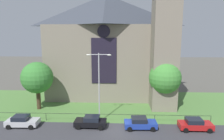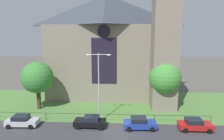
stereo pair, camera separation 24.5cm
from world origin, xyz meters
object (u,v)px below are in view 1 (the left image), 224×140
(tree_left_near, at_px, (37,78))
(parked_car_black, at_px, (91,122))
(church_building, at_px, (110,45))
(tree_right_near, at_px, (165,78))
(streetlamp_near, at_px, (99,80))
(parked_car_red, at_px, (195,124))
(parked_car_silver, at_px, (22,121))
(parked_car_blue, at_px, (140,123))

(tree_left_near, bearing_deg, parked_car_black, -33.16)
(church_building, bearing_deg, tree_right_near, -42.55)
(church_building, relative_size, streetlamp_near, 2.66)
(tree_left_near, height_order, streetlamp_near, streetlamp_near)
(tree_left_near, xyz_separation_m, tree_right_near, (20.66, 0.26, 0.08))
(tree_left_near, relative_size, parked_car_red, 1.88)
(parked_car_silver, bearing_deg, tree_left_near, 91.99)
(tree_right_near, distance_m, parked_car_silver, 21.86)
(church_building, xyz_separation_m, streetlamp_near, (-0.81, -13.39, -4.20))
(parked_car_black, relative_size, parked_car_blue, 1.00)
(tree_left_near, distance_m, parked_car_blue, 17.99)
(tree_right_near, distance_m, parked_car_red, 8.61)
(tree_right_near, relative_size, parked_car_black, 1.88)
(tree_left_near, xyz_separation_m, parked_car_blue, (16.16, -6.47, -4.55))
(tree_right_near, distance_m, parked_car_black, 13.64)
(church_building, height_order, streetlamp_near, church_building)
(streetlamp_near, relative_size, parked_car_blue, 2.29)
(streetlamp_near, relative_size, parked_car_silver, 2.30)
(streetlamp_near, xyz_separation_m, parked_car_red, (12.63, -1.87, -5.32))
(tree_left_near, distance_m, parked_car_black, 12.37)
(parked_car_silver, bearing_deg, parked_car_blue, -1.32)
(tree_right_near, height_order, parked_car_black, tree_right_near)
(parked_car_silver, xyz_separation_m, parked_car_red, (22.84, 0.01, 0.00))
(parked_car_silver, bearing_deg, tree_right_near, 16.99)
(parked_car_black, bearing_deg, parked_car_red, -179.07)
(parked_car_blue, bearing_deg, parked_car_red, -2.64)
(streetlamp_near, bearing_deg, parked_car_silver, -169.58)
(tree_right_near, bearing_deg, tree_left_near, -179.28)
(church_building, height_order, tree_right_near, church_building)
(streetlamp_near, relative_size, parked_car_red, 2.32)
(church_building, height_order, parked_car_silver, church_building)
(streetlamp_near, distance_m, parked_car_black, 5.66)
(tree_right_near, bearing_deg, parked_car_black, -149.25)
(church_building, relative_size, tree_left_near, 3.29)
(church_building, bearing_deg, parked_car_red, -52.24)
(parked_car_blue, bearing_deg, tree_right_near, 54.05)
(church_building, relative_size, tree_right_near, 3.25)
(parked_car_black, bearing_deg, church_building, -94.90)
(tree_left_near, height_order, parked_car_blue, tree_left_near)
(tree_right_near, height_order, streetlamp_near, streetlamp_near)
(parked_car_silver, relative_size, parked_car_blue, 1.00)
(parked_car_black, relative_size, parked_car_red, 1.01)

